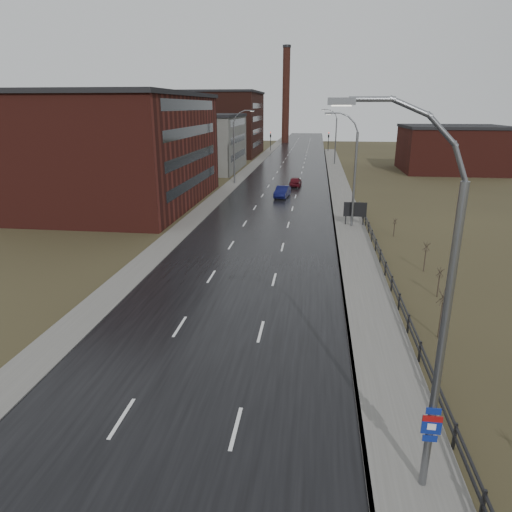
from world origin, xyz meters
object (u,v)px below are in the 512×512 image
(streetlight_main, at_px, (434,319))
(car_far, at_px, (295,182))
(car_near, at_px, (282,192))
(billboard, at_px, (355,210))

(streetlight_main, height_order, car_far, streetlight_main)
(streetlight_main, bearing_deg, car_near, 99.18)
(streetlight_main, relative_size, car_near, 2.62)
(streetlight_main, height_order, billboard, streetlight_main)
(streetlight_main, distance_m, car_near, 50.13)
(car_near, xyz_separation_m, car_far, (1.33, 9.33, -0.03))
(streetlight_main, bearing_deg, billboard, 88.96)
(streetlight_main, xyz_separation_m, car_near, (-7.95, 49.21, -5.30))
(car_near, bearing_deg, billboard, -53.36)
(car_near, height_order, car_far, car_near)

